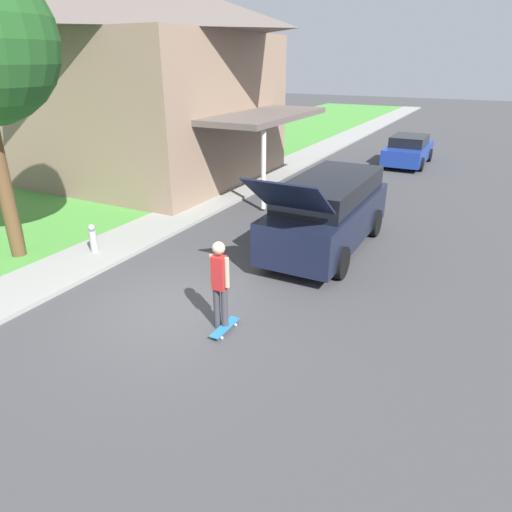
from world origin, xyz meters
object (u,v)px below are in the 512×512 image
suv_parked (328,212)px  skateboard (225,328)px  skateboarder (220,281)px  car_down_street (408,150)px  fire_hydrant (93,238)px

suv_parked → skateboard: (-0.28, -4.89, -0.97)m
skateboarder → skateboard: (0.12, -0.06, -0.94)m
car_down_street → fire_hydrant: 16.29m
suv_parked → fire_hydrant: 6.27m
skateboarder → fire_hydrant: skateboarder is taller
suv_parked → fire_hydrant: bearing=-147.9°
fire_hydrant → skateboarder: bearing=-17.2°
suv_parked → skateboard: 5.00m
suv_parked → car_down_street: suv_parked is taller
car_down_street → skateboarder: bearing=-90.8°
skateboarder → skateboard: 0.94m
skateboarder → skateboard: skateboarder is taller
fire_hydrant → suv_parked: bearing=32.1°
car_down_street → fire_hydrant: size_ratio=5.48×
car_down_street → skateboarder: size_ratio=2.30×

